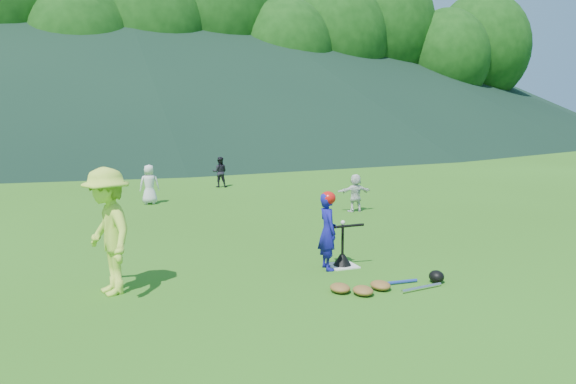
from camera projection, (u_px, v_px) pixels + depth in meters
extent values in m
plane|color=#2D6016|center=(342.00, 266.00, 9.30)|extent=(120.00, 120.00, 0.00)
cube|color=silver|center=(342.00, 266.00, 9.30)|extent=(0.45, 0.45, 0.02)
sphere|color=white|center=(343.00, 223.00, 9.19)|extent=(0.08, 0.08, 0.08)
imported|color=#15148D|center=(328.00, 231.00, 9.04)|extent=(0.35, 0.49, 1.25)
imported|color=#BBE042|center=(108.00, 231.00, 7.81)|extent=(0.93, 1.29, 1.79)
imported|color=silver|center=(149.00, 184.00, 15.33)|extent=(0.57, 0.41, 1.08)
imported|color=black|center=(220.00, 172.00, 18.66)|extent=(0.59, 0.52, 1.01)
imported|color=silver|center=(355.00, 193.00, 14.19)|extent=(0.91, 0.34, 0.96)
cone|color=black|center=(342.00, 260.00, 9.29)|extent=(0.30, 0.30, 0.18)
cylinder|color=black|center=(343.00, 240.00, 9.24)|extent=(0.04, 0.04, 0.50)
ellipsoid|color=red|center=(328.00, 198.00, 8.96)|extent=(0.24, 0.26, 0.22)
cylinder|color=black|center=(346.00, 226.00, 9.10)|extent=(0.62, 0.12, 0.07)
ellipsoid|color=olive|center=(363.00, 291.00, 7.86)|extent=(0.28, 0.34, 0.13)
ellipsoid|color=olive|center=(380.00, 285.00, 8.09)|extent=(0.28, 0.34, 0.13)
ellipsoid|color=olive|center=(340.00, 288.00, 7.97)|extent=(0.28, 0.34, 0.13)
cylinder|color=silver|center=(421.00, 288.00, 8.09)|extent=(0.72, 0.16, 0.06)
cylinder|color=#263FA5|center=(396.00, 282.00, 8.34)|extent=(0.68, 0.09, 0.05)
ellipsoid|color=black|center=(436.00, 277.00, 8.41)|extent=(0.22, 0.24, 0.19)
cube|color=gray|center=(141.00, 141.00, 35.05)|extent=(70.00, 0.03, 1.20)
cube|color=yellow|center=(141.00, 131.00, 34.96)|extent=(70.00, 0.08, 0.08)
cylinder|color=gray|center=(141.00, 141.00, 35.05)|extent=(0.07, 0.07, 1.30)
cylinder|color=gray|center=(565.00, 133.00, 47.52)|extent=(0.07, 0.07, 1.30)
cylinder|color=#382314|center=(9.00, 115.00, 38.43)|extent=(0.56, 0.56, 4.38)
ellipsoid|color=#164711|center=(1.00, 10.00, 37.42)|extent=(9.50, 9.50, 10.92)
cylinder|color=#382314|center=(85.00, 124.00, 37.46)|extent=(0.56, 0.56, 3.22)
ellipsoid|color=#164711|center=(80.00, 45.00, 36.71)|extent=(6.99, 6.99, 8.04)
cylinder|color=#382314|center=(154.00, 118.00, 40.51)|extent=(0.56, 0.56, 3.81)
ellipsoid|color=#164711|center=(151.00, 32.00, 39.62)|extent=(8.28, 8.28, 9.53)
cylinder|color=#382314|center=(214.00, 114.00, 43.56)|extent=(0.56, 0.56, 4.41)
ellipsoid|color=#164711|center=(213.00, 21.00, 42.53)|extent=(9.58, 9.58, 11.01)
cylinder|color=#382314|center=(286.00, 122.00, 42.58)|extent=(0.56, 0.56, 3.25)
ellipsoid|color=#164711|center=(286.00, 52.00, 41.83)|extent=(7.07, 7.07, 8.13)
cylinder|color=#382314|center=(334.00, 117.00, 45.63)|extent=(0.56, 0.56, 3.85)
ellipsoid|color=#164711|center=(335.00, 40.00, 44.74)|extent=(8.36, 8.36, 9.61)
cylinder|color=#382314|center=(377.00, 113.00, 48.69)|extent=(0.56, 0.56, 4.44)
ellipsoid|color=#164711|center=(379.00, 30.00, 47.65)|extent=(9.65, 9.65, 11.10)
cylinder|color=#382314|center=(444.00, 120.00, 47.71)|extent=(0.56, 0.56, 3.29)
ellipsoid|color=#164711|center=(446.00, 57.00, 46.95)|extent=(7.14, 7.14, 8.22)
cylinder|color=#382314|center=(478.00, 116.00, 50.76)|extent=(0.56, 0.56, 3.88)
ellipsoid|color=#164711|center=(481.00, 46.00, 49.86)|extent=(8.44, 8.44, 9.70)
cone|color=black|center=(94.00, 18.00, 83.56)|extent=(140.00, 140.00, 32.00)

